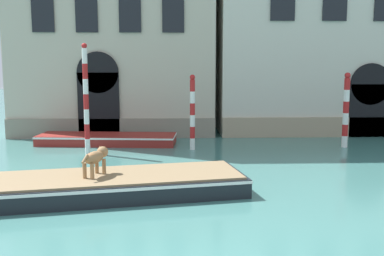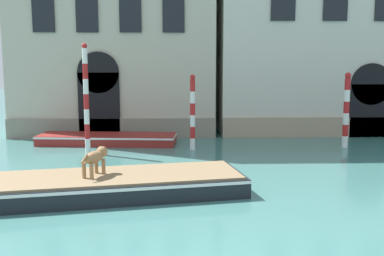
# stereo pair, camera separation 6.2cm
# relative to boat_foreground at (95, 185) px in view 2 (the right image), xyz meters

# --- Properties ---
(boat_foreground) EXTENTS (8.68, 3.90, 0.59)m
(boat_foreground) POSITION_rel_boat_foreground_xyz_m (0.00, 0.00, 0.00)
(boat_foreground) COLOR black
(boat_foreground) RESTS_ON ground_plane
(dog_on_deck) EXTENTS (0.64, 1.11, 0.78)m
(dog_on_deck) POSITION_rel_boat_foreground_xyz_m (0.03, 0.04, 0.78)
(dog_on_deck) COLOR #997047
(dog_on_deck) RESTS_ON boat_foreground
(boat_moored_near_palazzo) EXTENTS (6.38, 2.32, 0.45)m
(boat_moored_near_palazzo) POSITION_rel_boat_foreground_xyz_m (-0.90, 8.16, -0.07)
(boat_moored_near_palazzo) COLOR maroon
(boat_moored_near_palazzo) RESTS_ON ground_plane
(mooring_pole_0) EXTENTS (0.26, 0.26, 3.28)m
(mooring_pole_0) POSITION_rel_boat_foreground_xyz_m (9.70, 7.01, 1.35)
(mooring_pole_0) COLOR white
(mooring_pole_0) RESTS_ON ground_plane
(mooring_pole_1) EXTENTS (0.22, 0.22, 4.48)m
(mooring_pole_1) POSITION_rel_boat_foreground_xyz_m (-1.37, 6.03, 1.94)
(mooring_pole_1) COLOR white
(mooring_pole_1) RESTS_ON ground_plane
(mooring_pole_2) EXTENTS (0.22, 0.22, 3.21)m
(mooring_pole_2) POSITION_rel_boat_foreground_xyz_m (2.97, 6.69, 1.31)
(mooring_pole_2) COLOR white
(mooring_pole_2) RESTS_ON ground_plane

